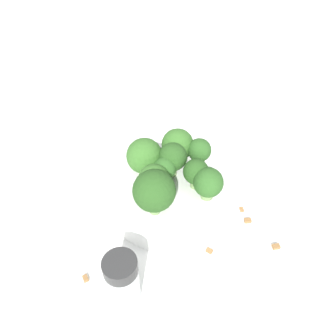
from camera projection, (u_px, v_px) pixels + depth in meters
ground_plane at (168, 202)px, 0.50m from camera, size 3.00×3.00×0.00m
bowl at (168, 194)px, 0.49m from camera, size 0.18×0.18×0.04m
broccoli_floret_0 at (208, 183)px, 0.44m from camera, size 0.04×0.04×0.05m
broccoli_floret_1 at (153, 180)px, 0.44m from camera, size 0.04×0.04×0.05m
broccoli_floret_2 at (164, 170)px, 0.46m from camera, size 0.03×0.03×0.05m
broccoli_floret_3 at (196, 172)px, 0.45m from camera, size 0.04×0.04×0.05m
broccoli_floret_4 at (154, 191)px, 0.41m from camera, size 0.06×0.06×0.07m
broccoli_floret_5 at (145, 156)px, 0.48m from camera, size 0.05×0.05×0.06m
broccoli_floret_6 at (173, 158)px, 0.47m from camera, size 0.04×0.04×0.06m
broccoli_floret_7 at (199, 152)px, 0.48m from camera, size 0.04×0.04×0.05m
broccoli_floret_8 at (178, 145)px, 0.49m from camera, size 0.05×0.05×0.05m
pepper_shaker at (123, 280)px, 0.37m from camera, size 0.04×0.04×0.08m
almond_crumb_0 at (276, 246)px, 0.44m from camera, size 0.01×0.01×0.01m
almond_crumb_1 at (209, 250)px, 0.43m from camera, size 0.01×0.01×0.01m
almond_crumb_2 at (85, 278)px, 0.41m from camera, size 0.01×0.01×0.01m
almond_crumb_3 at (242, 209)px, 0.49m from camera, size 0.01×0.01×0.01m
almond_crumb_4 at (248, 220)px, 0.47m from camera, size 0.01×0.01×0.01m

